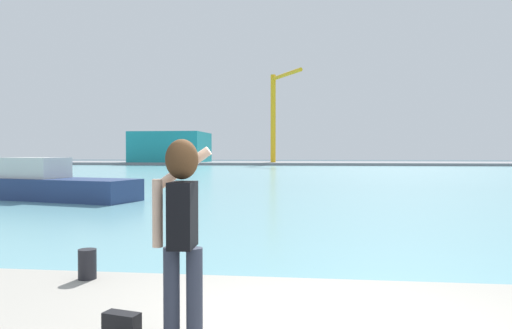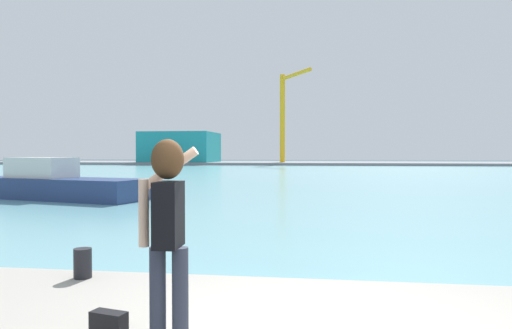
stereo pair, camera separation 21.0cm
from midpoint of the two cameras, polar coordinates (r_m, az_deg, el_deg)
name	(u,v)px [view 2 (the right image)]	position (r m, az deg, el deg)	size (l,w,h in m)	color
ground_plane	(322,173)	(54.19, 8.10, -1.04)	(220.00, 220.00, 0.00)	#334751
harbor_water	(323,172)	(56.18, 8.10, -0.95)	(140.00, 100.00, 0.02)	#6BA8B2
far_shore_dock	(323,163)	(96.16, 8.13, 0.14)	(140.00, 20.00, 0.50)	gray
person_photographer	(167,218)	(4.11, -9.14, -6.42)	(0.53, 0.55, 1.74)	#2D3342
handbag	(109,325)	(4.52, -15.94, -18.08)	(0.32, 0.14, 0.24)	black
harbor_bollard	(83,263)	(6.65, -19.23, -11.13)	(0.23, 0.23, 0.38)	black
boat_moored	(56,184)	(25.07, -22.69, -2.20)	(9.18, 4.55, 2.02)	navy
warehouse_left	(181,147)	(97.65, -8.96, 2.06)	(13.94, 12.78, 5.97)	teal
port_crane	(285,108)	(91.58, 3.63, 6.76)	(6.41, 10.45, 17.01)	yellow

